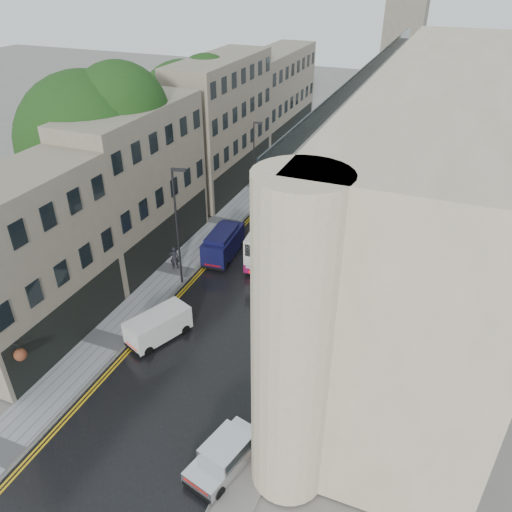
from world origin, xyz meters
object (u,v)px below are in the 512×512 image
Objects in this scene: white_van at (132,331)px; navy_van at (205,251)px; silver_hatchback at (191,467)px; white_lorry at (333,188)px; cream_bus at (254,244)px; lamp_post_far at (254,161)px; pedestrian at (174,258)px; tree_far at (186,126)px; tree_near at (92,165)px; lamp_post_near at (177,229)px.

white_van is 9.36m from navy_van.
silver_hatchback is 9.99m from white_van.
white_lorry is 22.48m from white_van.
lamp_post_far is at bearing 107.11° from cream_bus.
pedestrian is (-9.20, 14.58, 0.27)m from silver_hatchback.
cream_bus reaches higher than navy_van.
lamp_post_far is (-1.11, 12.27, 2.52)m from navy_van.
tree_far is 32.61m from silver_hatchback.
pedestrian is (-1.73, -1.40, -0.17)m from navy_van.
pedestrian is at bearing -150.41° from cream_bus.
tree_near is 13.34m from white_van.
navy_van is 0.55× the size of lamp_post_near.
silver_hatchback is 17.65m from navy_van.
cream_bus reaches higher than pedestrian.
lamp_post_near is (7.80, -2.04, -2.64)m from tree_near.
silver_hatchback is at bearing -81.49° from cream_bus.
cream_bus is at bearing -96.87° from white_lorry.
tree_far is at bearing 132.60° from white_van.
tree_far reaches higher than cream_bus.
tree_far is at bearing -89.75° from pedestrian.
tree_far reaches higher than silver_hatchback.
navy_van is at bearing -106.85° from white_lorry.
silver_hatchback is 0.54× the size of lamp_post_far.
tree_near is 1.11× the size of tree_far.
navy_van is at bearing 67.74° from lamp_post_near.
lamp_post_far is (-4.22, 10.31, 2.26)m from cream_bus.
pedestrian is at bearing -109.37° from lamp_post_far.
navy_van is 4.20m from lamp_post_near.
lamp_post_near is (-0.40, -2.79, 3.12)m from navy_van.
lamp_post_far is at bearing 91.28° from navy_van.
navy_van is at bearing -101.62° from lamp_post_far.
pedestrian is at bearing -110.06° from white_lorry.
white_van is at bearing 152.67° from silver_hatchback.
tree_near is 15.18m from lamp_post_far.
white_van is 8.15m from pedestrian.
white_lorry is at bearing 41.59° from tree_near.
tree_near reaches higher than lamp_post_near.
silver_hatchback is 0.84× the size of navy_van.
pedestrian is at bearing -65.66° from tree_far.
lamp_post_near is at bearing -131.66° from cream_bus.
white_lorry is at bearing 106.49° from silver_hatchback.
white_van is (-3.11, -11.32, -0.55)m from cream_bus.
white_lorry is at bearing 58.57° from navy_van.
tree_far reaches higher than white_van.
navy_van is (-3.11, -1.96, -0.26)m from cream_bus.
white_lorry reaches higher than cream_bus.
navy_van is (0.00, 9.36, 0.30)m from white_van.
lamp_post_far reaches higher than cream_bus.
lamp_post_far is (-7.45, 0.11, 1.38)m from white_lorry.
tree_near is at bearing 156.14° from white_van.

